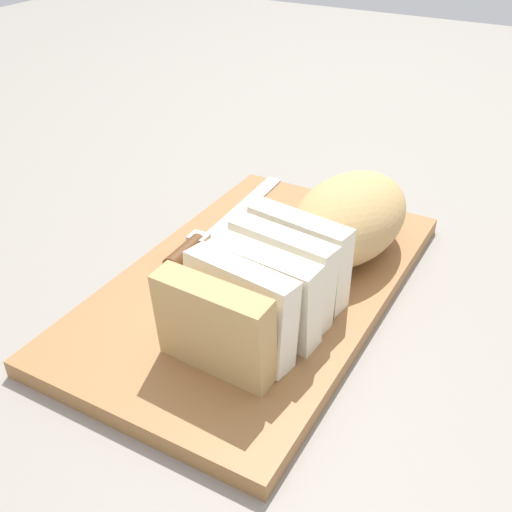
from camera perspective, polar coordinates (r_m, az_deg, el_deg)
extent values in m
plane|color=gray|center=(0.69, 0.00, -3.40)|extent=(3.00, 3.00, 0.00)
cube|color=#9E6B3D|center=(0.69, 0.00, -2.76)|extent=(0.46, 0.28, 0.02)
ellipsoid|color=tan|center=(0.71, 8.57, 3.50)|extent=(0.19, 0.13, 0.09)
cube|color=#F2E8CC|center=(0.64, 3.75, -0.19)|extent=(0.04, 0.11, 0.09)
cube|color=#F2E8CC|center=(0.61, 2.25, -1.69)|extent=(0.05, 0.12, 0.09)
cube|color=#F2E8CC|center=(0.59, 0.79, -3.40)|extent=(0.04, 0.11, 0.09)
cube|color=#F2E8CC|center=(0.56, -1.54, -4.93)|extent=(0.05, 0.12, 0.09)
cube|color=tan|center=(0.54, -3.90, -6.64)|extent=(0.04, 0.11, 0.09)
cube|color=silver|center=(0.81, -1.43, 4.22)|extent=(0.21, 0.03, 0.00)
cylinder|color=#593319|center=(0.71, -6.55, 0.21)|extent=(0.06, 0.02, 0.02)
cube|color=silver|center=(0.73, -5.28, 1.28)|extent=(0.02, 0.02, 0.02)
sphere|color=#996633|center=(0.70, -2.10, -0.73)|extent=(0.01, 0.01, 0.01)
sphere|color=#996633|center=(0.75, -2.10, 1.52)|extent=(0.00, 0.00, 0.00)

